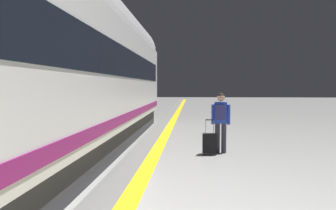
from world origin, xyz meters
The scene contains 4 objects.
safety_line_strip centered at (-0.64, 10.00, 0.00)m, with size 0.36×80.00×0.01m, color yellow.
tactile_edge_band centered at (-1.04, 10.00, 0.00)m, with size 0.75×80.00×0.01m, color slate.
passenger_near centered at (1.16, 9.96, 0.99)m, with size 0.52×0.36×1.67m.
suitcase_near centered at (0.84, 9.69, 0.32)m, with size 0.39×0.25×0.97m.
Camera 1 is at (0.36, 0.31, 1.85)m, focal length 37.17 mm.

